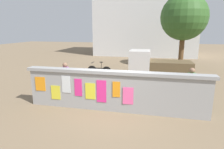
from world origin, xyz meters
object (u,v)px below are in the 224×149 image
at_px(auto_rickshaw_truck, 156,67).
at_px(bicycle_near, 99,70).
at_px(bicycle_far, 112,91).
at_px(person_bystander, 66,76).
at_px(person_walking, 191,84).
at_px(motorcycle, 79,79).
at_px(tree_roadside, 184,17).

distance_m(auto_rickshaw_truck, bicycle_near, 3.84).
distance_m(bicycle_near, bicycle_far, 4.59).
bearing_deg(bicycle_far, person_bystander, -173.11).
distance_m(person_walking, person_bystander, 5.38).
relative_size(motorcycle, person_bystander, 1.17).
bearing_deg(motorcycle, bicycle_far, -32.19).
bearing_deg(bicycle_near, motorcycle, -95.92).
relative_size(auto_rickshaw_truck, bicycle_near, 2.13).
bearing_deg(person_walking, motorcycle, 163.22).
bearing_deg(person_bystander, motorcycle, 91.08).
height_order(motorcycle, person_bystander, person_bystander).
relative_size(bicycle_near, bicycle_far, 1.03).
xyz_separation_m(motorcycle, tree_roadside, (5.96, 7.21, 3.52)).
xyz_separation_m(person_walking, tree_roadside, (0.54, 8.84, 2.99)).
relative_size(motorcycle, tree_roadside, 0.33).
relative_size(person_walking, person_bystander, 1.00).
bearing_deg(person_walking, person_bystander, 179.83).
bearing_deg(person_walking, tree_roadside, 86.48).
height_order(bicycle_near, person_bystander, person_bystander).
bearing_deg(bicycle_far, auto_rickshaw_truck, 61.99).
relative_size(bicycle_near, person_walking, 1.05).
height_order(person_walking, person_bystander, same).
bearing_deg(tree_roadside, bicycle_near, -142.30).
distance_m(person_walking, tree_roadside, 9.35).
height_order(bicycle_far, tree_roadside, tree_roadside).
distance_m(bicycle_near, tree_roadside, 8.02).
xyz_separation_m(person_bystander, tree_roadside, (5.93, 8.82, 2.99)).
bearing_deg(auto_rickshaw_truck, motorcycle, -151.66).
height_order(auto_rickshaw_truck, person_bystander, auto_rickshaw_truck).
bearing_deg(tree_roadside, bicycle_far, -113.91).
relative_size(auto_rickshaw_truck, bicycle_far, 2.19).
distance_m(bicycle_far, person_walking, 3.32).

